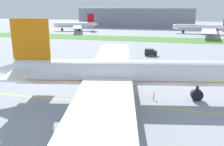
{
  "coord_description": "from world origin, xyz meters",
  "views": [
    {
      "loc": [
        12.96,
        -47.55,
        20.7
      ],
      "look_at": [
        -1.36,
        11.83,
        3.91
      ],
      "focal_mm": 39.7,
      "sensor_mm": 36.0,
      "label": 1
    }
  ],
  "objects": [
    {
      "name": "airliner_foreground",
      "position": [
        1.28,
        4.04,
        6.12
      ],
      "size": [
        55.14,
        88.49,
        18.01
      ],
      "color": "white",
      "rests_on": "ground"
    },
    {
      "name": "service_truck_fuel_bowser",
      "position": [
        4.65,
        56.31,
        1.55
      ],
      "size": [
        5.27,
        3.0,
        2.87
      ],
      "color": "black",
      "rests_on": "ground"
    },
    {
      "name": "ground_crew_wingwalker_port",
      "position": [
        2.63,
        10.02,
        0.99
      ],
      "size": [
        0.39,
        0.53,
        1.63
      ],
      "color": "black",
      "rests_on": "ground"
    },
    {
      "name": "grass_median_strip",
      "position": [
        0.0,
        109.13,
        0.05
      ],
      "size": [
        320.0,
        24.0,
        0.1
      ],
      "primitive_type": "cube",
      "color": "#4C8438",
      "rests_on": "ground"
    },
    {
      "name": "ground_crew_marshaller_front",
      "position": [
        9.8,
        5.9,
        1.06
      ],
      "size": [
        0.33,
        0.61,
        1.75
      ],
      "color": "black",
      "rests_on": "ground"
    },
    {
      "name": "parked_airliner_far_left",
      "position": [
        -65.01,
        148.94,
        4.73
      ],
      "size": [
        35.68,
        56.44,
        13.94
      ],
      "color": "white",
      "rests_on": "ground"
    },
    {
      "name": "parked_airliner_far_centre",
      "position": [
        37.91,
        148.45,
        4.63
      ],
      "size": [
        49.1,
        80.06,
        13.62
      ],
      "color": "white",
      "rests_on": "ground"
    },
    {
      "name": "ground_plane",
      "position": [
        0.0,
        0.0,
        0.0
      ],
      "size": [
        600.0,
        600.0,
        0.0
      ],
      "primitive_type": "plane",
      "color": "#9399A0",
      "rests_on": "ground"
    },
    {
      "name": "terminal_building",
      "position": [
        -22.31,
        196.71,
        9.0
      ],
      "size": [
        109.49,
        20.0,
        18.0
      ],
      "primitive_type": "cube",
      "color": "gray",
      "rests_on": "ground"
    },
    {
      "name": "apron_taxi_line",
      "position": [
        0.0,
        1.01,
        0.0
      ],
      "size": [
        280.0,
        0.36,
        0.01
      ],
      "primitive_type": "cube",
      "color": "yellow",
      "rests_on": "ground"
    }
  ]
}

